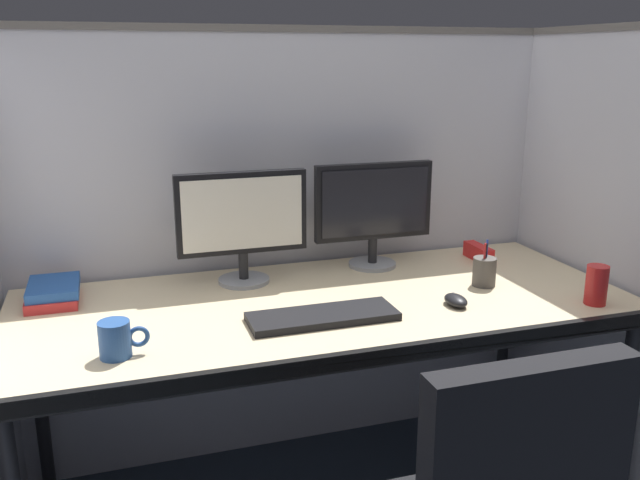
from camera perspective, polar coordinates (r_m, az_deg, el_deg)
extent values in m
cube|color=silver|center=(2.50, -2.77, -0.92)|extent=(2.20, 0.05, 1.55)
cube|color=#605B56|center=(2.40, -3.03, 17.44)|extent=(2.21, 0.06, 0.02)
cube|color=silver|center=(2.50, 23.47, -2.23)|extent=(0.05, 1.40, 1.55)
cube|color=beige|center=(2.11, 0.42, -5.59)|extent=(1.90, 0.80, 0.04)
cube|color=black|center=(1.78, 4.39, -9.90)|extent=(1.90, 0.02, 0.05)
cylinder|color=black|center=(2.43, 24.22, -13.74)|extent=(0.04, 0.04, 0.70)
cylinder|color=black|center=(2.50, -22.61, -12.70)|extent=(0.04, 0.04, 0.70)
cylinder|color=black|center=(2.90, 15.30, -8.00)|extent=(0.04, 0.04, 0.70)
cylinder|color=gray|center=(2.27, -6.46, -3.40)|extent=(0.17, 0.17, 0.01)
cylinder|color=black|center=(2.26, -6.50, -2.15)|extent=(0.03, 0.03, 0.09)
cube|color=black|center=(2.21, -6.64, 2.31)|extent=(0.43, 0.03, 0.27)
cube|color=silver|center=(2.19, -6.54, 2.21)|extent=(0.39, 0.01, 0.23)
cylinder|color=gray|center=(2.44, 4.44, -2.04)|extent=(0.17, 0.17, 0.01)
cylinder|color=black|center=(2.42, 4.47, -0.86)|extent=(0.03, 0.03, 0.09)
cube|color=black|center=(2.38, 4.56, 3.30)|extent=(0.43, 0.03, 0.27)
cube|color=black|center=(2.36, 4.72, 3.21)|extent=(0.39, 0.01, 0.23)
cube|color=black|center=(1.94, 0.23, -6.48)|extent=(0.43, 0.15, 0.02)
ellipsoid|color=black|center=(2.09, 11.42, -5.03)|extent=(0.06, 0.10, 0.03)
cylinder|color=#59595B|center=(2.10, 11.20, -4.53)|extent=(0.01, 0.01, 0.01)
cylinder|color=#4C4742|center=(2.28, 13.74, -2.63)|extent=(0.08, 0.08, 0.09)
cylinder|color=red|center=(2.26, 13.72, -1.94)|extent=(0.01, 0.01, 0.14)
cylinder|color=#263FB2|center=(2.28, 13.88, -1.72)|extent=(0.01, 0.01, 0.14)
cylinder|color=black|center=(2.27, 13.81, -1.92)|extent=(0.01, 0.01, 0.14)
cylinder|color=#264C8C|center=(1.78, -16.98, -8.05)|extent=(0.08, 0.08, 0.09)
torus|color=#264C8C|center=(1.78, -15.10, -7.90)|extent=(0.06, 0.01, 0.06)
cube|color=#B22626|center=(2.24, -21.69, -4.54)|extent=(0.15, 0.21, 0.03)
cube|color=#1E478C|center=(2.23, -21.62, -3.75)|extent=(0.15, 0.21, 0.03)
cube|color=red|center=(2.57, 13.27, -1.04)|extent=(0.04, 0.15, 0.06)
cylinder|color=red|center=(2.21, 22.36, -3.54)|extent=(0.07, 0.07, 0.12)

